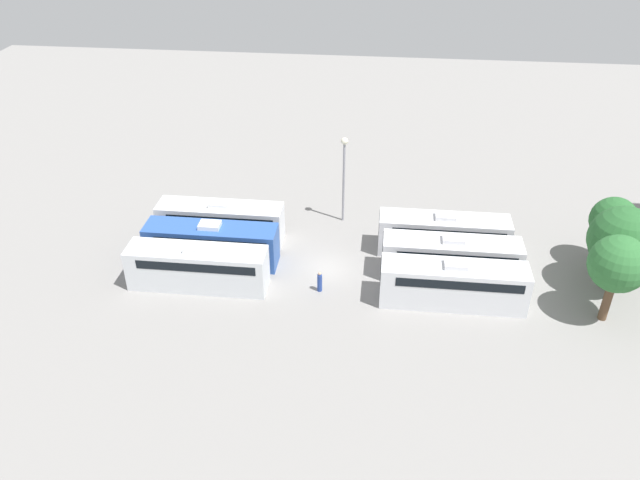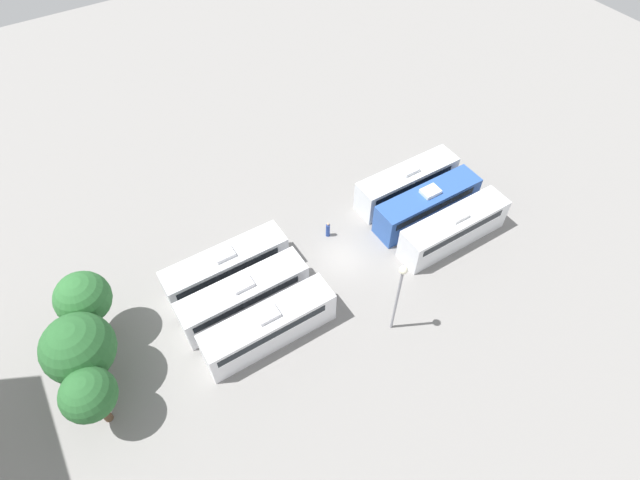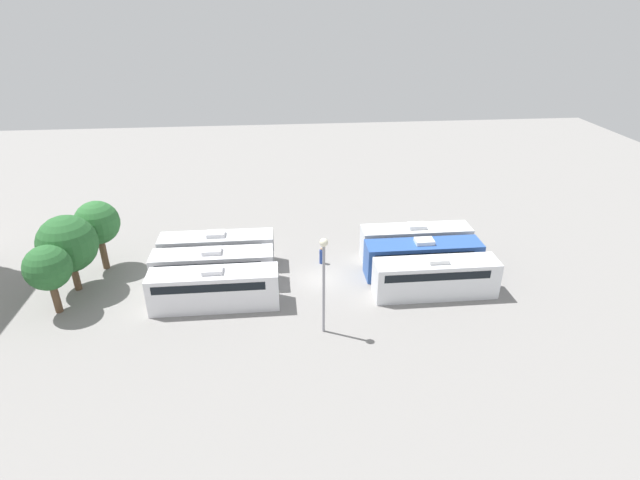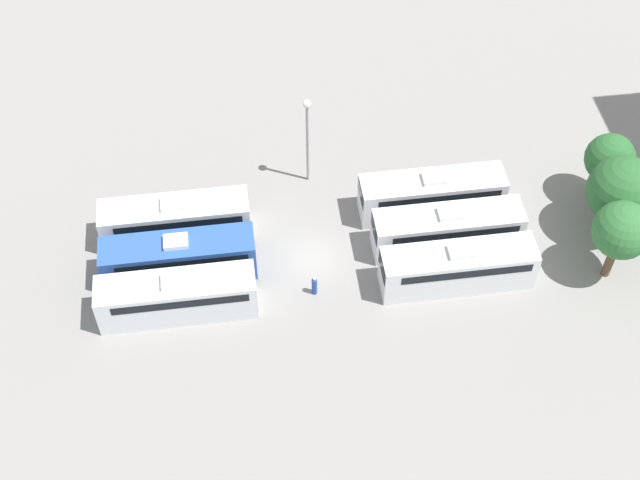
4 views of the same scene
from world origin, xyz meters
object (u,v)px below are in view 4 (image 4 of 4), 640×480
Objects in this scene: bus_3 at (432,194)px; light_pole at (307,127)px; bus_1 at (179,257)px; bus_2 at (177,296)px; worker_person at (314,286)px; tree_0 at (610,159)px; tree_2 at (622,231)px; bus_4 at (448,229)px; tree_1 at (622,190)px; bus_0 at (176,219)px; bus_5 at (458,266)px.

bus_3 is 9.97m from light_pole.
light_pole is (-7.54, 9.57, 3.52)m from bus_1.
worker_person is (-0.32, 8.91, -0.96)m from bus_2.
tree_0 is 7.11m from tree_2.
light_pole is 1.34× the size of tree_0.
tree_2 reaches higher than bus_4.
tree_2 is (3.55, -1.34, 0.20)m from tree_1.
tree_0 is 0.86× the size of tree_1.
bus_0 is 1.78× the size of tree_0.
bus_0 is 1.00× the size of bus_1.
bus_3 is 6.26× the size of worker_person.
bus_4 is 1.52× the size of tree_1.
light_pole is 21.73m from tree_1.
bus_5 is (0.05, 18.43, 0.00)m from bus_2.
bus_5 is at bearing -75.89° from tree_1.
bus_4 is (3.32, 0.37, 0.00)m from bus_3.
bus_3 is at bearing -124.53° from tree_2.
light_pole reaches higher than bus_3.
tree_1 is at bearing 82.92° from bus_0.
bus_2 is 31.10m from tree_0.
bus_1 is at bearing -90.67° from tree_1.
tree_2 is at bearing 87.04° from worker_person.
tree_0 is (0.40, 30.31, 2.22)m from bus_0.
bus_2 is (6.57, -0.08, 0.00)m from bus_0.
bus_1 is at bearing 176.29° from bus_2.
bus_0 is at bearing -66.73° from light_pole.
bus_0 is 6.26× the size of worker_person.
worker_person is 0.28× the size of tree_0.
bus_3 is (-3.36, 17.90, 0.00)m from bus_1.
worker_person is at bearing 71.69° from bus_1.
worker_person is at bearing -92.27° from bus_5.
tree_1 is (3.71, 11.89, 2.60)m from bus_3.
tree_1 is at bearing 72.69° from bus_3.
bus_3 is at bearing -177.25° from bus_5.
tree_0 is at bearing 117.47° from bus_5.
bus_5 is 1.57× the size of tree_2.
bus_2 is 6.26× the size of worker_person.
bus_0 is at bearing 179.26° from bus_2.
bus_0 is 1.00× the size of bus_3.
bus_2 is at bearing -3.71° from bus_1.
worker_person is 21.54m from tree_1.
bus_1 and bus_4 have the same top height.
tree_2 is (0.70, 28.66, 2.80)m from bus_2.
tree_0 is 0.88× the size of tree_2.
bus_5 is 1.52× the size of tree_1.
light_pole reaches higher than tree_1.
bus_3 is 13.11m from tree_2.
bus_1 is at bearing -51.77° from light_pole.
tree_2 is (6.87, -1.74, 0.58)m from tree_0.
bus_0 and bus_1 have the same top height.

